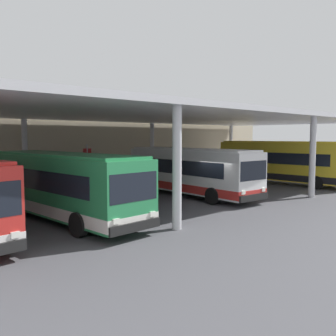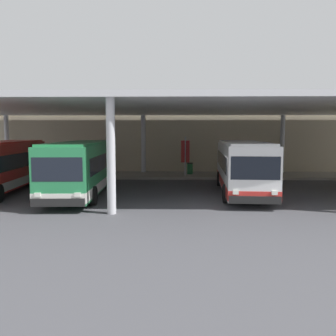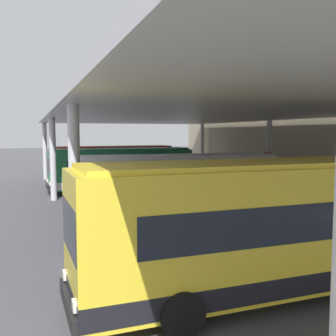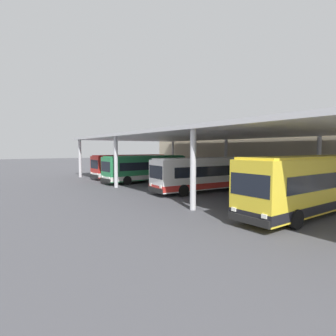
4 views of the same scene
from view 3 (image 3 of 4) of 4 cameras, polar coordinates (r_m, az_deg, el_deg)
ground_plane at (r=20.62m, az=-8.12°, el=-6.98°), size 200.00×200.00×0.00m
platform_kerb at (r=25.60m, az=18.70°, el=-4.64°), size 42.00×4.50×0.18m
canopy_shelter at (r=21.95m, az=6.05°, el=7.72°), size 40.00×17.00×5.55m
bus_nearest_bay at (r=34.68m, az=-7.83°, el=0.67°), size 3.20×10.67×3.17m
bus_second_bay at (r=29.44m, az=-6.75°, el=-0.10°), size 3.04×10.63×3.17m
bus_middle_bay at (r=20.49m, az=1.51°, el=-2.31°), size 3.18×10.67×3.17m
bus_far_bay at (r=11.03m, az=16.54°, el=-7.94°), size 2.87×11.38×3.57m
bench_waiting at (r=24.65m, az=20.56°, el=-3.71°), size 1.80×0.45×0.92m
trash_bin at (r=27.26m, az=16.43°, el=-2.75°), size 0.52×0.52×0.98m
banner_sign at (r=26.88m, az=14.19°, el=-0.01°), size 0.70×0.12×3.20m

